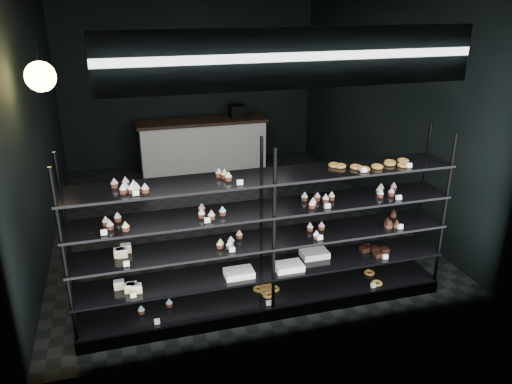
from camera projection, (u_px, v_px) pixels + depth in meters
room at (223, 117)px, 7.16m from camera, size 5.01×6.01×3.20m
display_shelf at (265, 258)px, 5.30m from camera, size 4.00×0.50×1.91m
signage at (297, 58)px, 4.12m from camera, size 3.30×0.05×0.50m
pendant_lamp at (40, 76)px, 5.16m from camera, size 0.31×0.31×0.89m
service_counter at (203, 144)px, 9.83m from camera, size 2.51×0.65×1.23m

